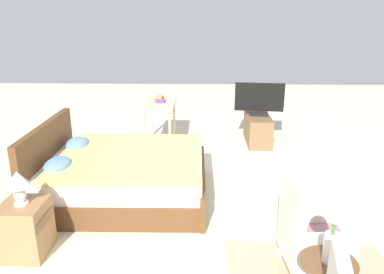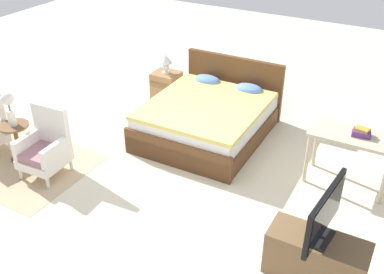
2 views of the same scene
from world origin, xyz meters
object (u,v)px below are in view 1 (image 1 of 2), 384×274
object	(u,v)px
bed	(122,175)
armchair_by_window_right	(309,236)
tv_flatscreen	(259,99)
table_lamp	(18,183)
flower_vase	(334,225)
nightstand	(26,229)
tv_stand	(258,129)
vanity_desk	(160,109)
book_stack	(160,99)

from	to	relation	value
bed	armchair_by_window_right	xyz separation A→B (m)	(-1.41, -1.94, 0.08)
tv_flatscreen	table_lamp	bearing A→B (deg)	141.66
armchair_by_window_right	flower_vase	xyz separation A→B (m)	(-0.58, 0.03, 0.47)
nightstand	tv_stand	size ratio (longest dim) A/B	0.55
vanity_desk	tv_flatscreen	bearing A→B (deg)	-86.95
tv_stand	vanity_desk	size ratio (longest dim) A/B	0.92
vanity_desk	book_stack	size ratio (longest dim) A/B	4.28
armchair_by_window_right	table_lamp	xyz separation A→B (m)	(0.23, 2.62, 0.36)
tv_stand	nightstand	bearing A→B (deg)	141.65
tv_flatscreen	tv_stand	bearing A→B (deg)	174.28
tv_stand	book_stack	size ratio (longest dim) A/B	3.95
bed	flower_vase	size ratio (longest dim) A/B	4.18
flower_vase	bed	bearing A→B (deg)	43.67
nightstand	tv_stand	world-z (taller)	nightstand
armchair_by_window_right	nightstand	world-z (taller)	armchair_by_window_right
tv_flatscreen	bed	bearing A→B (deg)	137.81
nightstand	flower_vase	bearing A→B (deg)	-107.41
tv_stand	book_stack	distance (m)	1.83
flower_vase	table_lamp	size ratio (longest dim) A/B	1.45
flower_vase	tv_stand	size ratio (longest dim) A/B	0.50
armchair_by_window_right	vanity_desk	size ratio (longest dim) A/B	0.88
flower_vase	vanity_desk	xyz separation A→B (m)	(4.11, 1.65, -0.22)
table_lamp	vanity_desk	bearing A→B (deg)	-15.91
flower_vase	table_lamp	bearing A→B (deg)	72.59
table_lamp	tv_flatscreen	xyz separation A→B (m)	(3.39, -2.68, 0.06)
flower_vase	book_stack	xyz separation A→B (m)	(4.19, 1.66, -0.07)
vanity_desk	flower_vase	bearing A→B (deg)	-158.14
vanity_desk	nightstand	bearing A→B (deg)	164.10
nightstand	book_stack	size ratio (longest dim) A/B	2.18
flower_vase	book_stack	world-z (taller)	flower_vase
tv_flatscreen	vanity_desk	bearing A→B (deg)	93.05
nightstand	table_lamp	distance (m)	0.48
bed	book_stack	xyz separation A→B (m)	(2.19, -0.25, 0.48)
bed	book_stack	world-z (taller)	bed
armchair_by_window_right	flower_vase	distance (m)	0.75
tv_flatscreen	book_stack	bearing A→B (deg)	90.35
flower_vase	tv_flatscreen	distance (m)	4.20
armchair_by_window_right	flower_vase	size ratio (longest dim) A/B	1.93
armchair_by_window_right	flower_vase	bearing A→B (deg)	176.84
tv_flatscreen	vanity_desk	distance (m)	1.75
armchair_by_window_right	vanity_desk	bearing A→B (deg)	25.48
armchair_by_window_right	book_stack	size ratio (longest dim) A/B	3.78
table_lamp	tv_flatscreen	bearing A→B (deg)	-38.34
flower_vase	tv_stand	distance (m)	4.24
bed	table_lamp	world-z (taller)	bed
armchair_by_window_right	book_stack	bearing A→B (deg)	25.11
armchair_by_window_right	nightstand	distance (m)	2.63
nightstand	vanity_desk	xyz separation A→B (m)	(3.30, -0.94, 0.36)
flower_vase	tv_stand	bearing A→B (deg)	-1.26
tv_flatscreen	nightstand	bearing A→B (deg)	141.67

